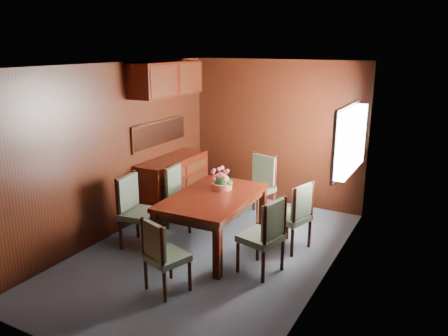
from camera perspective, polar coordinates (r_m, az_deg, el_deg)
The scene contains 11 objects.
ground at distance 5.83m, azimuth -1.99°, elevation -10.98°, with size 4.50×4.50×0.00m, color #3A4450.
room_shell at distance 5.63m, azimuth -1.35°, elevation 5.62°, with size 3.06×4.52×2.41m.
sideboard at distance 7.07m, azimuth -6.67°, elevation -2.21°, with size 0.48×1.40×0.90m, color black.
dining_table at distance 5.75m, azimuth -1.41°, elevation -4.53°, with size 1.04×1.60×0.73m.
chair_left_near at distance 5.94m, azimuth -11.51°, elevation -5.01°, with size 0.50×0.51×0.99m.
chair_left_far at distance 6.48m, azimuth -5.83°, elevation -3.26°, with size 0.47×0.48×0.93m.
chair_right_near at distance 5.15m, azimuth 5.49°, elevation -8.36°, with size 0.52×0.53×0.95m.
chair_right_far at distance 5.79m, azimuth 9.28°, elevation -5.80°, with size 0.53×0.54×0.93m.
chair_head at distance 4.82m, azimuth -8.13°, elevation -10.85°, with size 0.51×0.50×0.86m.
chair_foot at distance 6.83m, azimuth 4.63°, elevation -1.91°, with size 0.57×0.56×0.99m.
flower_centerpiece at distance 5.91m, azimuth -0.28°, elevation -1.42°, with size 0.30×0.30×0.30m.
Camera 1 is at (2.65, -4.47, 2.64)m, focal length 35.00 mm.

